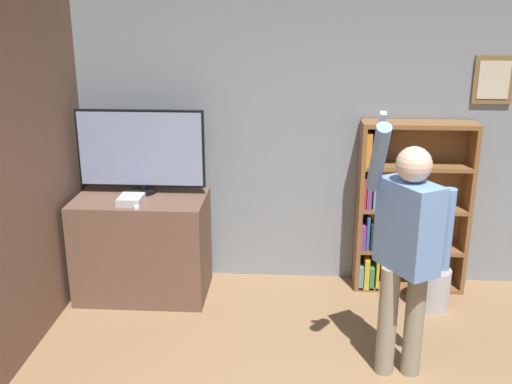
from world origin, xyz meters
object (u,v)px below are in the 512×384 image
Objects in this scene: bookshelf at (402,208)px; waste_bin at (430,288)px; person at (407,243)px; game_console at (131,200)px; television at (141,151)px.

waste_bin is (0.21, -0.38, -0.57)m from bookshelf.
game_console is at bearing -144.42° from person.
waste_bin is (2.49, 0.05, -0.74)m from game_console.
television is 2.38m from person.
person reaches higher than television.
television reaches higher than bookshelf.
bookshelf reaches higher than waste_bin.
bookshelf is (2.28, 0.43, -0.17)m from game_console.
person is 5.41× the size of waste_bin.
game_console is at bearing -178.92° from waste_bin.
game_console reaches higher than waste_bin.
game_console is 2.60m from waste_bin.
bookshelf is 4.37× the size of waste_bin.
television is at bearing 174.64° from waste_bin.
waste_bin is at bearing 126.01° from person.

